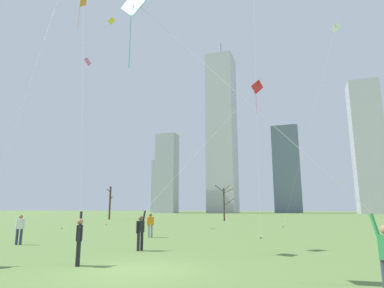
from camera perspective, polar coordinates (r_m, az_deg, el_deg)
name	(u,v)px	position (r m, az deg, el deg)	size (l,w,h in m)	color
ground_plane	(134,270)	(11.51, -10.36, -21.11)	(400.00, 400.00, 0.00)	#5B7A3D
kite_flyer_midfield_right_teal	(307,174)	(8.65, 19.71, -5.12)	(7.80, 0.69, 9.78)	#33384C
kite_flyer_far_back_orange	(80,191)	(13.12, -19.30, -7.84)	(3.54, 3.79, 13.77)	black
kite_flyer_midfield_center_red	(167,197)	(17.03, -4.43, -9.46)	(5.36, 9.39, 11.43)	black
bystander_far_off_by_trees	(150,224)	(23.05, -7.42, -13.92)	(0.38, 0.40, 1.62)	gray
bystander_watching_nearby	(20,228)	(20.75, -28.31, -13.00)	(0.48, 0.31, 1.62)	#33384C
distant_kite_low_near_trees_white	(331,44)	(40.45, 23.54, 16.05)	(7.43, 0.39, 22.34)	white
distant_kite_drifting_right_yellow	(106,44)	(38.29, -15.06, 16.78)	(3.87, 1.67, 23.10)	yellow
distant_kite_drifting_left_pink	(89,76)	(39.67, -17.81, 11.50)	(0.38, 6.35, 19.09)	pink
bare_tree_center	(110,202)	(59.39, -14.40, -10.00)	(0.86, 2.43, 5.74)	#423326
bare_tree_left_of_center	(224,202)	(51.06, 5.76, -10.20)	(3.10, 1.91, 5.61)	#423326
skyline_tall_tower	(286,168)	(137.14, 16.46, -4.19)	(10.73, 5.01, 35.71)	slate
skyline_short_annex	(368,146)	(125.74, 28.82, -0.29)	(9.71, 8.75, 45.90)	#B2B2B7
skyline_slender_spire	(222,132)	(136.53, 5.32, 2.20)	(11.18, 11.61, 74.34)	#B2B2B7
skyline_squat_block	(167,173)	(128.19, -4.50, -5.15)	(8.13, 5.80, 31.27)	#9EA3AD
skyline_mid_tower_right	(164,186)	(148.54, -5.03, -7.52)	(8.67, 8.75, 23.36)	#9EA3AD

